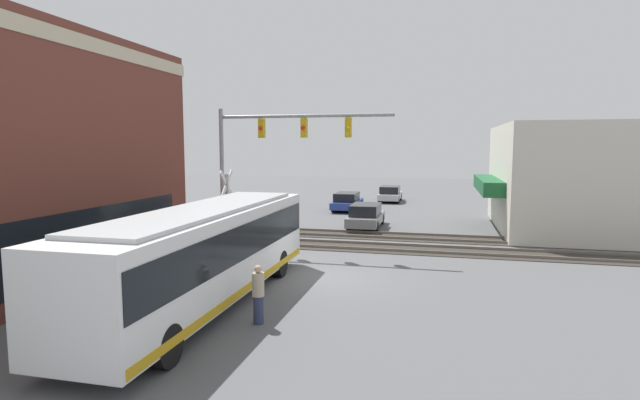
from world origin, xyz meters
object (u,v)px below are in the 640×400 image
city_bus (205,252)px  parked_car_grey (366,217)px  parked_car_blue (347,202)px  parked_car_silver (390,194)px  crossing_signal (227,201)px  pedestrian_near_bus (258,294)px

city_bus → parked_car_grey: bearing=-9.3°
parked_car_blue → parked_car_silver: bearing=-20.6°
crossing_signal → parked_car_blue: (15.58, -2.94, -1.65)m
parked_car_blue → parked_car_silver: (6.91, -2.60, 0.00)m
crossing_signal → parked_car_blue: 15.94m
parked_car_grey → parked_car_silver: size_ratio=1.05×
parked_car_grey → parked_car_silver: parked_car_grey is taller
city_bus → pedestrian_near_bus: (-1.11, -2.13, -0.85)m
crossing_signal → parked_car_blue: size_ratio=0.82×
parked_car_grey → parked_car_silver: bearing=-0.0°
parked_car_silver → crossing_signal: bearing=166.2°
parked_car_grey → parked_car_blue: (7.78, 2.60, -0.03)m
crossing_signal → pedestrian_near_bus: (-9.23, -5.06, -1.45)m
parked_car_blue → parked_car_silver: size_ratio=1.06×
parked_car_blue → crossing_signal: bearing=169.3°
city_bus → parked_car_blue: 23.72m
parked_car_grey → parked_car_blue: 8.20m
parked_car_blue → pedestrian_near_bus: 24.90m
city_bus → crossing_signal: 8.66m
city_bus → parked_car_grey: city_bus is taller
crossing_signal → city_bus: bearing=-160.1°
crossing_signal → parked_car_silver: (22.49, -5.54, -1.65)m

